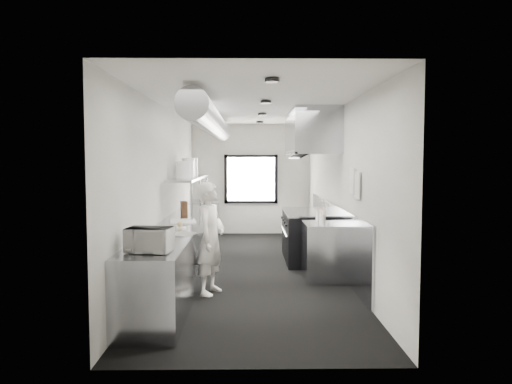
{
  "coord_description": "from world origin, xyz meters",
  "views": [
    {
      "loc": [
        -0.06,
        -8.28,
        1.93
      ],
      "look_at": [
        0.07,
        -0.2,
        1.36
      ],
      "focal_mm": 33.85,
      "sensor_mm": 36.0,
      "label": 1
    }
  ],
  "objects_px": {
    "exhaust_hood": "(311,133)",
    "far_work_table": "(203,220)",
    "line_cook": "(211,238)",
    "squeeze_bottle_d": "(322,216)",
    "squeeze_bottle_c": "(324,217)",
    "squeeze_bottle_a": "(324,221)",
    "plate_stack_a": "(184,170)",
    "plate_stack_d": "(191,167)",
    "small_plate": "(180,227)",
    "microwave": "(149,240)",
    "plate_stack_b": "(188,169)",
    "deli_tub_b": "(146,241)",
    "deli_tub_a": "(142,240)",
    "range": "(307,236)",
    "squeeze_bottle_e": "(317,215)",
    "plate_stack_c": "(188,168)",
    "bottle_station": "(324,251)",
    "squeeze_bottle_b": "(321,219)",
    "pass_shelf": "(190,179)",
    "cutting_board": "(183,221)",
    "prep_counter": "(182,249)",
    "knife_block": "(184,208)"
  },
  "relations": [
    {
      "from": "prep_counter",
      "to": "squeeze_bottle_a",
      "type": "relative_size",
      "value": 34.99
    },
    {
      "from": "line_cook",
      "to": "squeeze_bottle_d",
      "type": "xyz_separation_m",
      "value": [
        1.74,
        0.96,
        0.2
      ]
    },
    {
      "from": "far_work_table",
      "to": "cutting_board",
      "type": "bearing_deg",
      "value": -89.6
    },
    {
      "from": "deli_tub_a",
      "to": "plate_stack_a",
      "type": "distance_m",
      "value": 2.99
    },
    {
      "from": "pass_shelf",
      "to": "microwave",
      "type": "height_order",
      "value": "pass_shelf"
    },
    {
      "from": "plate_stack_d",
      "to": "squeeze_bottle_e",
      "type": "xyz_separation_m",
      "value": [
        2.3,
        -1.98,
        -0.77
      ]
    },
    {
      "from": "squeeze_bottle_b",
      "to": "plate_stack_c",
      "type": "bearing_deg",
      "value": 140.15
    },
    {
      "from": "microwave",
      "to": "deli_tub_b",
      "type": "distance_m",
      "value": 0.43
    },
    {
      "from": "plate_stack_b",
      "to": "squeeze_bottle_c",
      "type": "height_order",
      "value": "plate_stack_b"
    },
    {
      "from": "small_plate",
      "to": "plate_stack_c",
      "type": "bearing_deg",
      "value": 93.84
    },
    {
      "from": "line_cook",
      "to": "plate_stack_b",
      "type": "bearing_deg",
      "value": 32.97
    },
    {
      "from": "exhaust_hood",
      "to": "plate_stack_b",
      "type": "bearing_deg",
      "value": 176.34
    },
    {
      "from": "deli_tub_b",
      "to": "squeeze_bottle_b",
      "type": "relative_size",
      "value": 0.86
    },
    {
      "from": "microwave",
      "to": "line_cook",
      "type": "bearing_deg",
      "value": 77.89
    },
    {
      "from": "squeeze_bottle_c",
      "to": "squeeze_bottle_d",
      "type": "xyz_separation_m",
      "value": [
        0.0,
        0.14,
        0.0
      ]
    },
    {
      "from": "knife_block",
      "to": "plate_stack_c",
      "type": "relative_size",
      "value": 0.68
    },
    {
      "from": "deli_tub_b",
      "to": "plate_stack_d",
      "type": "bearing_deg",
      "value": 89.37
    },
    {
      "from": "squeeze_bottle_a",
      "to": "exhaust_hood",
      "type": "bearing_deg",
      "value": 89.39
    },
    {
      "from": "microwave",
      "to": "small_plate",
      "type": "xyz_separation_m",
      "value": [
        0.07,
        1.85,
        -0.13
      ]
    },
    {
      "from": "plate_stack_c",
      "to": "squeeze_bottle_e",
      "type": "xyz_separation_m",
      "value": [
        2.31,
        -1.49,
        -0.76
      ]
    },
    {
      "from": "squeeze_bottle_c",
      "to": "squeeze_bottle_b",
      "type": "bearing_deg",
      "value": -110.82
    },
    {
      "from": "deli_tub_a",
      "to": "squeeze_bottle_c",
      "type": "distance_m",
      "value": 3.08
    },
    {
      "from": "microwave",
      "to": "squeeze_bottle_e",
      "type": "height_order",
      "value": "microwave"
    },
    {
      "from": "line_cook",
      "to": "deli_tub_a",
      "type": "xyz_separation_m",
      "value": [
        -0.74,
        -1.03,
        0.16
      ]
    },
    {
      "from": "pass_shelf",
      "to": "squeeze_bottle_e",
      "type": "height_order",
      "value": "pass_shelf"
    },
    {
      "from": "range",
      "to": "squeeze_bottle_e",
      "type": "bearing_deg",
      "value": -87.98
    },
    {
      "from": "squeeze_bottle_d",
      "to": "range",
      "type": "bearing_deg",
      "value": 94.52
    },
    {
      "from": "range",
      "to": "pass_shelf",
      "type": "bearing_deg",
      "value": 172.33
    },
    {
      "from": "cutting_board",
      "to": "plate_stack_c",
      "type": "distance_m",
      "value": 1.8
    },
    {
      "from": "prep_counter",
      "to": "range",
      "type": "bearing_deg",
      "value": 28.74
    },
    {
      "from": "deli_tub_a",
      "to": "squeeze_bottle_b",
      "type": "distance_m",
      "value": 2.94
    },
    {
      "from": "squeeze_bottle_c",
      "to": "squeeze_bottle_a",
      "type": "bearing_deg",
      "value": -98.77
    },
    {
      "from": "small_plate",
      "to": "plate_stack_a",
      "type": "bearing_deg",
      "value": 95.38
    },
    {
      "from": "far_work_table",
      "to": "squeeze_bottle_c",
      "type": "relative_size",
      "value": 6.68
    },
    {
      "from": "deli_tub_a",
      "to": "bottle_station",
      "type": "bearing_deg",
      "value": 36.28
    },
    {
      "from": "range",
      "to": "squeeze_bottle_e",
      "type": "height_order",
      "value": "squeeze_bottle_e"
    },
    {
      "from": "plate_stack_d",
      "to": "squeeze_bottle_d",
      "type": "relative_size",
      "value": 2.01
    },
    {
      "from": "exhaust_hood",
      "to": "plate_stack_d",
      "type": "distance_m",
      "value": 2.56
    },
    {
      "from": "exhaust_hood",
      "to": "far_work_table",
      "type": "bearing_deg",
      "value": 131.94
    },
    {
      "from": "range",
      "to": "squeeze_bottle_a",
      "type": "height_order",
      "value": "squeeze_bottle_a"
    },
    {
      "from": "exhaust_hood",
      "to": "range",
      "type": "bearing_deg",
      "value": 180.0
    },
    {
      "from": "deli_tub_a",
      "to": "plate_stack_c",
      "type": "distance_m",
      "value": 3.7
    },
    {
      "from": "deli_tub_b",
      "to": "squeeze_bottle_a",
      "type": "bearing_deg",
      "value": 34.05
    },
    {
      "from": "prep_counter",
      "to": "small_plate",
      "type": "xyz_separation_m",
      "value": [
        0.07,
        -0.68,
        0.46
      ]
    },
    {
      "from": "knife_block",
      "to": "plate_stack_a",
      "type": "distance_m",
      "value": 0.71
    },
    {
      "from": "exhaust_hood",
      "to": "microwave",
      "type": "xyz_separation_m",
      "value": [
        -2.25,
        -3.73,
        -1.36
      ]
    },
    {
      "from": "deli_tub_a",
      "to": "plate_stack_b",
      "type": "distance_m",
      "value": 3.46
    },
    {
      "from": "deli_tub_a",
      "to": "squeeze_bottle_a",
      "type": "relative_size",
      "value": 0.84
    },
    {
      "from": "plate_stack_a",
      "to": "squeeze_bottle_c",
      "type": "relative_size",
      "value": 1.72
    },
    {
      "from": "plate_stack_b",
      "to": "plate_stack_c",
      "type": "relative_size",
      "value": 0.85
    }
  ]
}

